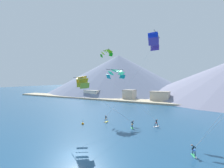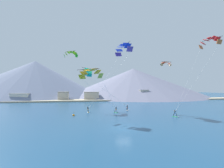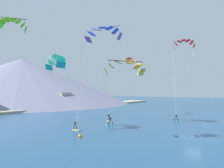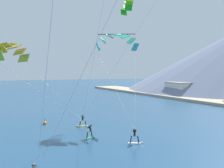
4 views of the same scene
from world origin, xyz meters
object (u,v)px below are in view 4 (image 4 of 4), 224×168
(kitesurfer_far_left, at_px, (91,134))
(parafoil_kite_distant_low_drift, at_px, (127,5))
(kitesurfer_near_lead, at_px, (81,123))
(parafoil_kite_near_trail, at_px, (117,41))
(race_marker_buoy, at_px, (45,123))
(kitesurfer_near_trail, at_px, (136,138))
(parafoil_kite_far_left, at_px, (10,51))

(kitesurfer_far_left, relative_size, parafoil_kite_distant_low_drift, 0.37)
(kitesurfer_near_lead, relative_size, parafoil_kite_near_trail, 0.13)
(race_marker_buoy, bearing_deg, kitesurfer_near_lead, 50.44)
(kitesurfer_near_trail, relative_size, parafoil_kite_near_trail, 0.13)
(kitesurfer_near_lead, xyz_separation_m, parafoil_kite_near_trail, (0.18, 5.54, 11.81))
(parafoil_kite_far_left, relative_size, race_marker_buoy, 10.31)
(kitesurfer_near_lead, distance_m, kitesurfer_far_left, 7.85)
(kitesurfer_near_lead, height_order, race_marker_buoy, kitesurfer_near_lead)
(parafoil_kite_far_left, bearing_deg, kitesurfer_near_lead, 91.71)
(kitesurfer_near_lead, relative_size, parafoil_kite_distant_low_drift, 0.37)
(kitesurfer_far_left, height_order, race_marker_buoy, kitesurfer_far_left)
(parafoil_kite_near_trail, distance_m, parafoil_kite_far_left, 15.20)
(kitesurfer_far_left, bearing_deg, parafoil_kite_near_trail, 137.19)
(kitesurfer_near_trail, height_order, parafoil_kite_distant_low_drift, parafoil_kite_distant_low_drift)
(kitesurfer_far_left, distance_m, race_marker_buoy, 11.75)
(kitesurfer_far_left, relative_size, parafoil_kite_near_trail, 0.13)
(kitesurfer_near_trail, height_order, parafoil_kite_near_trail, parafoil_kite_near_trail)
(kitesurfer_near_trail, bearing_deg, parafoil_kite_far_left, -135.67)
(parafoil_kite_far_left, bearing_deg, kitesurfer_far_left, 47.46)
(parafoil_kite_distant_low_drift, bearing_deg, race_marker_buoy, -82.09)
(kitesurfer_near_trail, height_order, race_marker_buoy, kitesurfer_near_trail)
(kitesurfer_near_trail, bearing_deg, kitesurfer_far_left, -141.62)
(kitesurfer_far_left, bearing_deg, kitesurfer_near_trail, 38.38)
(kitesurfer_near_trail, xyz_separation_m, kitesurfer_far_left, (-4.53, -3.59, -0.02))
(parafoil_kite_far_left, relative_size, parafoil_kite_distant_low_drift, 2.17)
(parafoil_kite_far_left, bearing_deg, parafoil_kite_near_trail, 90.41)
(kitesurfer_far_left, height_order, parafoil_kite_far_left, parafoil_kite_far_left)
(parafoil_kite_near_trail, xyz_separation_m, parafoil_kite_distant_low_drift, (-5.86, 4.72, 6.65))
(kitesurfer_near_lead, xyz_separation_m, parafoil_kite_far_left, (0.28, -9.55, 9.95))
(race_marker_buoy, bearing_deg, parafoil_kite_near_trail, 68.98)
(kitesurfer_near_lead, xyz_separation_m, kitesurfer_far_left, (7.72, -1.45, 0.05))
(kitesurfer_near_lead, distance_m, parafoil_kite_distant_low_drift, 21.87)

